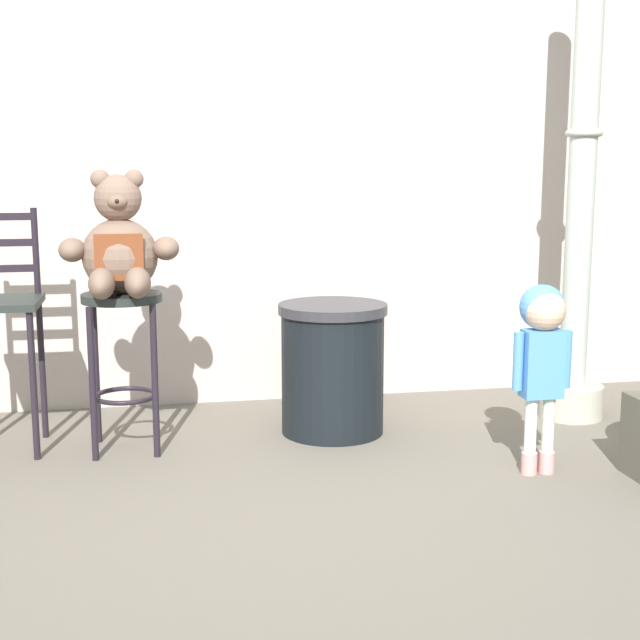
{
  "coord_description": "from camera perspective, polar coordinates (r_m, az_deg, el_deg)",
  "views": [
    {
      "loc": [
        -0.61,
        -3.32,
        1.36
      ],
      "look_at": [
        0.15,
        0.69,
        0.66
      ],
      "focal_mm": 49.56,
      "sensor_mm": 36.0,
      "label": 1
    }
  ],
  "objects": [
    {
      "name": "building_wall",
      "position": [
        5.25,
        -4.22,
        13.35
      ],
      "size": [
        7.17,
        0.3,
        3.37
      ],
      "primitive_type": "cube",
      "color": "#BAADA0",
      "rests_on": "ground_plane"
    },
    {
      "name": "ground_plane",
      "position": [
        3.64,
        -0.33,
        -12.16
      ],
      "size": [
        24.0,
        24.0,
        0.0
      ],
      "primitive_type": "plane",
      "color": "#645D52"
    },
    {
      "name": "lamppost",
      "position": [
        4.94,
        16.4,
        5.66
      ],
      "size": [
        0.35,
        0.35,
        2.65
      ],
      "color": "#AFA895",
      "rests_on": "ground_plane"
    },
    {
      "name": "trash_bin",
      "position": [
        4.56,
        0.82,
        -3.11
      ],
      "size": [
        0.56,
        0.56,
        0.68
      ],
      "color": "black",
      "rests_on": "ground_plane"
    },
    {
      "name": "bar_stool_with_teddy",
      "position": [
        4.34,
        -12.59,
        -1.24
      ],
      "size": [
        0.38,
        0.38,
        0.77
      ],
      "color": "#222926",
      "rests_on": "ground_plane"
    },
    {
      "name": "child_walking",
      "position": [
        4.01,
        14.17,
        -1.12
      ],
      "size": [
        0.27,
        0.22,
        0.86
      ],
      "rotation": [
        0.0,
        0.0,
        0.37
      ],
      "color": "#CC928E",
      "rests_on": "ground_plane"
    },
    {
      "name": "teddy_bear",
      "position": [
        4.25,
        -12.82,
        4.48
      ],
      "size": [
        0.55,
        0.5,
        0.58
      ],
      "color": "brown",
      "rests_on": "bar_stool_with_teddy"
    }
  ]
}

